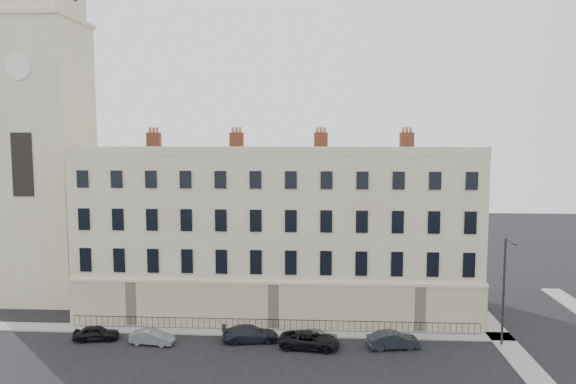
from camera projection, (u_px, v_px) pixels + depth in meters
name	position (u px, v px, depth m)	size (l,w,h in m)	color
ground	(346.00, 358.00, 42.42)	(160.00, 160.00, 0.00)	black
terrace	(279.00, 232.00, 53.88)	(36.22, 12.22, 17.00)	beige
church_tower	(41.00, 116.00, 56.17)	(8.00, 8.13, 44.00)	beige
pavement_terrace	(226.00, 331.00, 47.98)	(48.00, 2.00, 0.12)	gray
pavement_east_return	(489.00, 325.00, 49.59)	(2.00, 24.00, 0.12)	gray
railings	(273.00, 325.00, 48.08)	(35.00, 0.04, 0.96)	black
car_a	(96.00, 333.00, 45.96)	(1.46, 3.63, 1.24)	black
car_b	(152.00, 337.00, 45.12)	(1.24, 3.56, 1.17)	slate
car_c	(250.00, 334.00, 45.67)	(1.86, 4.57, 1.33)	black
car_d	(310.00, 340.00, 44.25)	(2.21, 4.78, 1.33)	black
car_e	(317.00, 336.00, 45.34)	(1.39, 3.46, 1.18)	slate
car_f	(393.00, 340.00, 44.22)	(1.43, 4.10, 1.35)	black
streetlamp	(504.00, 287.00, 44.22)	(0.41, 1.89, 8.74)	#2A292E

